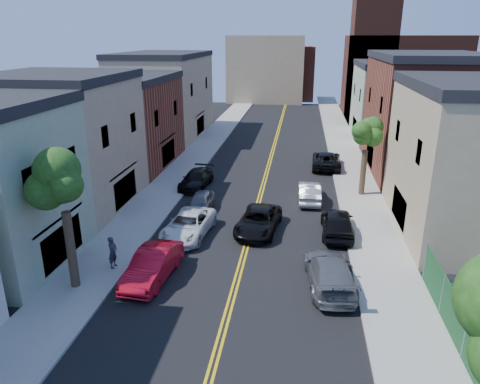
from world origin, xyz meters
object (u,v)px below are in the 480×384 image
at_px(white_pickup, 188,225).
at_px(pedestrian_left, 113,252).
at_px(grey_car_left, 201,203).
at_px(red_sedan, 153,265).
at_px(black_car_right, 337,223).
at_px(dark_car_right_far, 326,160).
at_px(silver_car_right, 309,192).
at_px(black_car_left, 196,179).
at_px(black_suv_lane, 258,221).
at_px(grey_car_right, 330,272).

xyz_separation_m(white_pickup, pedestrian_left, (-2.95, -4.76, 0.30)).
bearing_deg(grey_car_left, pedestrian_left, -107.60).
height_order(red_sedan, white_pickup, red_sedan).
height_order(black_car_right, dark_car_right_far, black_car_right).
distance_m(grey_car_left, dark_car_right_far, 15.79).
bearing_deg(black_car_right, grey_car_left, -15.50).
distance_m(white_pickup, pedestrian_left, 5.61).
height_order(black_car_right, pedestrian_left, pedestrian_left).
bearing_deg(pedestrian_left, black_car_right, -56.62).
bearing_deg(red_sedan, white_pickup, 89.72).
distance_m(white_pickup, dark_car_right_far, 19.19).
bearing_deg(silver_car_right, black_car_left, -14.23).
distance_m(dark_car_right_far, black_suv_lane, 16.27).
height_order(silver_car_right, dark_car_right_far, dark_car_right_far).
xyz_separation_m(black_car_left, black_car_right, (11.00, -8.05, 0.12)).
xyz_separation_m(grey_car_right, black_suv_lane, (-4.19, 6.20, -0.07)).
height_order(white_pickup, black_car_left, white_pickup).
relative_size(black_car_left, dark_car_right_far, 0.86).
relative_size(black_car_right, black_suv_lane, 0.93).
bearing_deg(silver_car_right, red_sedan, 56.33).
relative_size(red_sedan, white_pickup, 0.92).
xyz_separation_m(silver_car_right, dark_car_right_far, (1.70, 9.43, 0.03)).
height_order(black_suv_lane, pedestrian_left, pedestrian_left).
bearing_deg(white_pickup, dark_car_right_far, 66.44).
height_order(red_sedan, grey_car_left, red_sedan).
xyz_separation_m(red_sedan, black_car_left, (-1.18, 14.94, -0.10)).
distance_m(black_car_left, grey_car_right, 17.63).
bearing_deg(black_car_left, black_suv_lane, -48.53).
xyz_separation_m(red_sedan, black_car_right, (9.82, 6.89, 0.03)).
bearing_deg(black_suv_lane, black_car_right, 8.38).
xyz_separation_m(red_sedan, dark_car_right_far, (9.82, 22.23, -0.02)).
height_order(white_pickup, dark_car_right_far, dark_car_right_far).
height_order(grey_car_left, black_car_right, black_car_right).
relative_size(white_pickup, black_car_left, 1.09).
relative_size(white_pickup, pedestrian_left, 2.99).
height_order(black_car_left, dark_car_right_far, dark_car_right_far).
distance_m(red_sedan, black_car_left, 14.98).
xyz_separation_m(black_car_left, pedestrian_left, (-1.25, -14.26, 0.33)).
distance_m(white_pickup, grey_car_left, 4.13).
bearing_deg(black_suv_lane, grey_car_left, 154.15).
bearing_deg(dark_car_right_far, silver_car_right, 81.56).
bearing_deg(red_sedan, dark_car_right_far, 71.35).
height_order(grey_car_left, black_suv_lane, black_suv_lane).
bearing_deg(black_suv_lane, black_car_left, 132.89).
distance_m(black_car_left, pedestrian_left, 14.31).
bearing_deg(red_sedan, grey_car_left, 92.91).
relative_size(red_sedan, pedestrian_left, 2.74).
bearing_deg(dark_car_right_far, black_car_left, 35.31).
height_order(white_pickup, grey_car_right, grey_car_right).
bearing_deg(red_sedan, black_car_right, 40.25).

